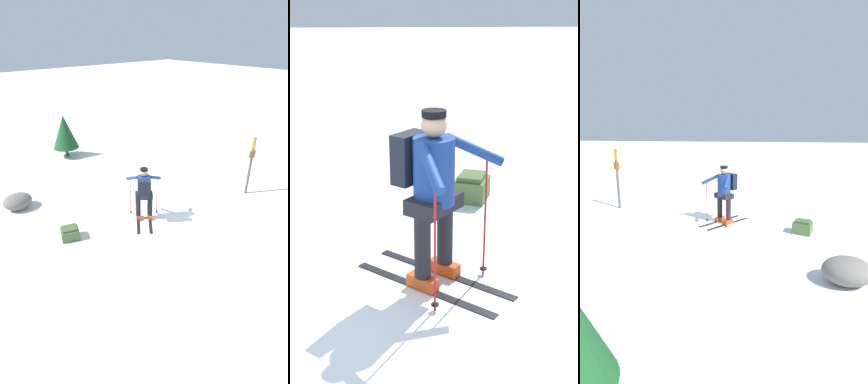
{
  "view_description": "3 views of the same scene",
  "coord_description": "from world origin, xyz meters",
  "views": [
    {
      "loc": [
        5.67,
        4.88,
        4.93
      ],
      "look_at": [
        0.75,
        -0.73,
        0.9
      ],
      "focal_mm": 28.0,
      "sensor_mm": 36.0,
      "label": 1
    },
    {
      "loc": [
        -3.67,
        -0.52,
        2.55
      ],
      "look_at": [
        0.75,
        -0.73,
        0.9
      ],
      "focal_mm": 50.0,
      "sensor_mm": 36.0,
      "label": 2
    },
    {
      "loc": [
        1.76,
        -8.84,
        2.75
      ],
      "look_at": [
        0.75,
        -0.73,
        0.9
      ],
      "focal_mm": 28.0,
      "sensor_mm": 36.0,
      "label": 3
    }
  ],
  "objects": [
    {
      "name": "ground_plane",
      "position": [
        0.0,
        0.0,
        0.0
      ],
      "size": [
        80.0,
        80.0,
        0.0
      ],
      "primitive_type": "plane",
      "color": "white"
    },
    {
      "name": "skier",
      "position": [
        0.76,
        -0.71,
        0.95
      ],
      "size": [
        1.32,
        1.48,
        1.63
      ],
      "color": "black",
      "rests_on": "ground_plane"
    },
    {
      "name": "dropped_backpack",
      "position": [
        2.86,
        -1.32,
        0.16
      ],
      "size": [
        0.57,
        0.53,
        0.35
      ],
      "color": "#4C6B38",
      "rests_on": "ground_plane"
    },
    {
      "name": "trail_marker",
      "position": [
        -2.93,
        0.38,
        1.17
      ],
      "size": [
        0.23,
        0.1,
        1.98
      ],
      "color": "#4C4C51",
      "rests_on": "ground_plane"
    },
    {
      "name": "rock_boulder",
      "position": [
        3.31,
        -3.79,
        0.24
      ],
      "size": [
        0.88,
        0.74,
        0.48
      ],
      "primitive_type": "ellipsoid",
      "color": "slate",
      "rests_on": "ground_plane"
    },
    {
      "name": "pine_tree",
      "position": [
        -0.03,
        -6.78,
        1.1
      ],
      "size": [
        1.09,
        1.09,
        1.82
      ],
      "color": "#4C331E",
      "rests_on": "ground_plane"
    }
  ]
}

